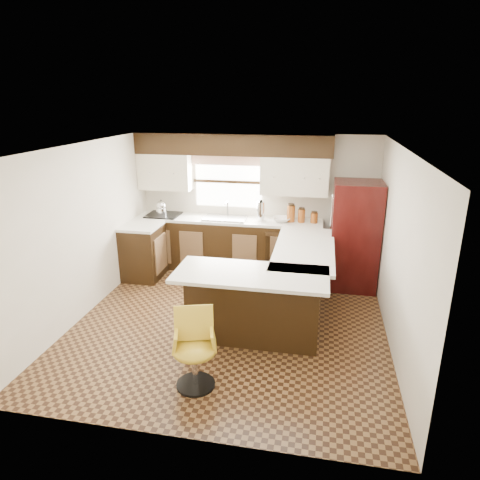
% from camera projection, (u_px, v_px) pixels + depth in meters
% --- Properties ---
extents(floor, '(4.40, 4.40, 0.00)m').
position_uv_depth(floor, '(231.00, 321.00, 5.99)').
color(floor, '#49301A').
rests_on(floor, ground).
extents(ceiling, '(4.40, 4.40, 0.00)m').
position_uv_depth(ceiling, '(229.00, 147.00, 5.23)').
color(ceiling, silver).
rests_on(ceiling, wall_back).
extents(wall_back, '(4.40, 0.00, 4.40)m').
position_uv_depth(wall_back, '(256.00, 202.00, 7.66)').
color(wall_back, beige).
rests_on(wall_back, floor).
extents(wall_front, '(4.40, 0.00, 4.40)m').
position_uv_depth(wall_front, '(174.00, 322.00, 3.56)').
color(wall_front, beige).
rests_on(wall_front, floor).
extents(wall_left, '(0.00, 4.40, 4.40)m').
position_uv_depth(wall_left, '(84.00, 231.00, 5.99)').
color(wall_left, beige).
rests_on(wall_left, floor).
extents(wall_right, '(0.00, 4.40, 4.40)m').
position_uv_depth(wall_right, '(398.00, 250.00, 5.23)').
color(wall_right, beige).
rests_on(wall_right, floor).
extents(base_cab_back, '(3.30, 0.60, 0.90)m').
position_uv_depth(base_cab_back, '(228.00, 245.00, 7.70)').
color(base_cab_back, black).
rests_on(base_cab_back, floor).
extents(base_cab_left, '(0.60, 0.70, 0.90)m').
position_uv_depth(base_cab_left, '(144.00, 252.00, 7.34)').
color(base_cab_left, black).
rests_on(base_cab_left, floor).
extents(counter_back, '(3.30, 0.60, 0.04)m').
position_uv_depth(counter_back, '(228.00, 220.00, 7.55)').
color(counter_back, silver).
rests_on(counter_back, base_cab_back).
extents(counter_left, '(0.60, 0.70, 0.04)m').
position_uv_depth(counter_left, '(142.00, 226.00, 7.19)').
color(counter_left, silver).
rests_on(counter_left, base_cab_left).
extents(soffit, '(3.40, 0.35, 0.36)m').
position_uv_depth(soffit, '(232.00, 144.00, 7.24)').
color(soffit, black).
rests_on(soffit, wall_back).
extents(upper_cab_left, '(0.94, 0.35, 0.64)m').
position_uv_depth(upper_cab_left, '(165.00, 172.00, 7.62)').
color(upper_cab_left, beige).
rests_on(upper_cab_left, wall_back).
extents(upper_cab_right, '(1.14, 0.35, 0.64)m').
position_uv_depth(upper_cab_right, '(295.00, 176.00, 7.21)').
color(upper_cab_right, beige).
rests_on(upper_cab_right, wall_back).
extents(window_pane, '(1.20, 0.02, 0.90)m').
position_uv_depth(window_pane, '(229.00, 182.00, 7.62)').
color(window_pane, white).
rests_on(window_pane, wall_back).
extents(valance, '(1.30, 0.06, 0.18)m').
position_uv_depth(valance, '(228.00, 160.00, 7.46)').
color(valance, '#D19B93').
rests_on(valance, wall_back).
extents(sink, '(0.75, 0.45, 0.03)m').
position_uv_depth(sink, '(225.00, 218.00, 7.53)').
color(sink, '#B2B2B7').
rests_on(sink, counter_back).
extents(dishwasher, '(0.58, 0.03, 0.78)m').
position_uv_depth(dishwasher, '(282.00, 255.00, 7.26)').
color(dishwasher, black).
rests_on(dishwasher, floor).
extents(cooktop, '(0.58, 0.50, 0.02)m').
position_uv_depth(cooktop, '(163.00, 215.00, 7.74)').
color(cooktop, black).
rests_on(cooktop, counter_back).
extents(peninsula_long, '(0.60, 1.95, 0.90)m').
position_uv_depth(peninsula_long, '(299.00, 279.00, 6.27)').
color(peninsula_long, black).
rests_on(peninsula_long, floor).
extents(peninsula_return, '(1.65, 0.60, 0.90)m').
position_uv_depth(peninsula_return, '(253.00, 306.00, 5.45)').
color(peninsula_return, black).
rests_on(peninsula_return, floor).
extents(counter_pen_long, '(0.84, 1.95, 0.04)m').
position_uv_depth(counter_pen_long, '(304.00, 249.00, 6.11)').
color(counter_pen_long, silver).
rests_on(counter_pen_long, peninsula_long).
extents(counter_pen_return, '(1.89, 0.84, 0.04)m').
position_uv_depth(counter_pen_return, '(251.00, 275.00, 5.22)').
color(counter_pen_return, silver).
rests_on(counter_pen_return, peninsula_return).
extents(refrigerator, '(0.75, 0.72, 1.75)m').
position_uv_depth(refrigerator, '(355.00, 236.00, 6.85)').
color(refrigerator, '#320908').
rests_on(refrigerator, floor).
extents(bar_chair, '(0.57, 0.57, 0.86)m').
position_uv_depth(bar_chair, '(195.00, 351.00, 4.52)').
color(bar_chair, gold).
rests_on(bar_chair, floor).
extents(kettle, '(0.19, 0.19, 0.26)m').
position_uv_depth(kettle, '(161.00, 207.00, 7.69)').
color(kettle, silver).
rests_on(kettle, cooktop).
extents(percolator, '(0.14, 0.14, 0.33)m').
position_uv_depth(percolator, '(261.00, 211.00, 7.38)').
color(percolator, silver).
rests_on(percolator, counter_back).
extents(mixing_bowl, '(0.33, 0.33, 0.08)m').
position_uv_depth(mixing_bowl, '(281.00, 219.00, 7.36)').
color(mixing_bowl, white).
rests_on(mixing_bowl, counter_back).
extents(canister_large, '(0.14, 0.14, 0.28)m').
position_uv_depth(canister_large, '(291.00, 214.00, 7.32)').
color(canister_large, brown).
rests_on(canister_large, counter_back).
extents(canister_med, '(0.12, 0.12, 0.22)m').
position_uv_depth(canister_med, '(301.00, 216.00, 7.29)').
color(canister_med, brown).
rests_on(canister_med, counter_back).
extents(canister_small, '(0.12, 0.12, 0.17)m').
position_uv_depth(canister_small, '(314.00, 218.00, 7.26)').
color(canister_small, brown).
rests_on(canister_small, counter_back).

